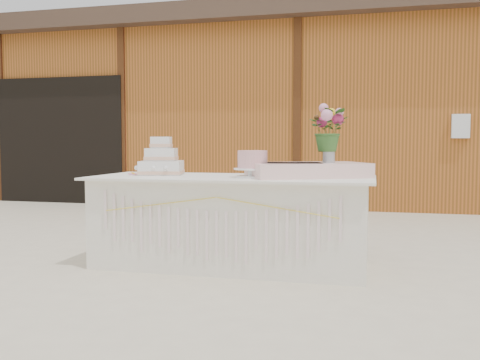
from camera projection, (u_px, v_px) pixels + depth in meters
name	position (u px, v px, depth m)	size (l,w,h in m)	color
ground	(232.00, 265.00, 4.62)	(80.00, 80.00, 0.00)	beige
barn	(311.00, 111.00, 10.31)	(12.60, 4.60, 3.30)	#AA5823
cake_table	(231.00, 221.00, 4.59)	(2.40, 1.00, 0.77)	white
wedding_cake	(161.00, 162.00, 4.82)	(0.45, 0.45, 0.34)	white
pink_cake_stand	(252.00, 162.00, 4.41)	(0.31, 0.31, 0.23)	white
satin_runner	(307.00, 170.00, 4.49)	(0.96, 0.56, 0.12)	beige
flower_vase	(329.00, 154.00, 4.48)	(0.10, 0.10, 0.14)	#BCBCC1
bouquet	(329.00, 124.00, 4.46)	(0.32, 0.28, 0.36)	#336026
loose_flowers	(134.00, 173.00, 4.94)	(0.16, 0.39, 0.02)	#CE7E9E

